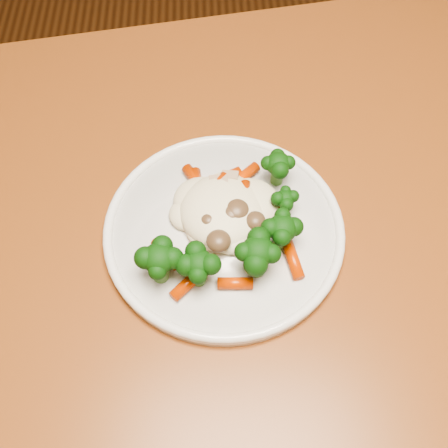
# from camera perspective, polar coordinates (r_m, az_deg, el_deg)

# --- Properties ---
(dining_table) EXTENTS (1.23, 0.92, 0.75)m
(dining_table) POSITION_cam_1_polar(r_m,az_deg,el_deg) (0.67, -2.76, -7.82)
(dining_table) COLOR brown
(dining_table) RESTS_ON ground
(plate) EXTENTS (0.25, 0.25, 0.01)m
(plate) POSITION_cam_1_polar(r_m,az_deg,el_deg) (0.59, 0.00, -0.73)
(plate) COLOR white
(plate) RESTS_ON dining_table
(meal) EXTENTS (0.17, 0.16, 0.05)m
(meal) POSITION_cam_1_polar(r_m,az_deg,el_deg) (0.56, 0.61, 0.07)
(meal) COLOR #F6ECC5
(meal) RESTS_ON plate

